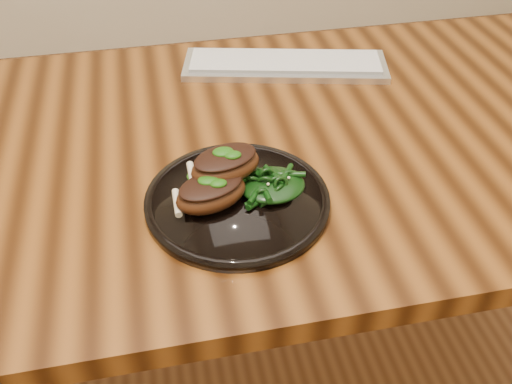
{
  "coord_description": "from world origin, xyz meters",
  "views": [
    {
      "loc": [
        -0.11,
        -0.81,
        1.32
      ],
      "look_at": [
        0.02,
        -0.18,
        0.78
      ],
      "focal_mm": 40.0,
      "sensor_mm": 36.0,
      "label": 1
    }
  ],
  "objects_px": {
    "desk": "(227,179)",
    "plate": "(237,200)",
    "lamb_chop_front": "(211,192)",
    "keyboard": "(285,64)",
    "greens_heap": "(272,181)"
  },
  "relations": [
    {
      "from": "desk",
      "to": "plate",
      "type": "relative_size",
      "value": 5.74
    },
    {
      "from": "plate",
      "to": "lamb_chop_front",
      "type": "height_order",
      "value": "lamb_chop_front"
    },
    {
      "from": "keyboard",
      "to": "desk",
      "type": "bearing_deg",
      "value": -124.51
    },
    {
      "from": "lamb_chop_front",
      "to": "greens_heap",
      "type": "height_order",
      "value": "lamb_chop_front"
    },
    {
      "from": "greens_heap",
      "to": "keyboard",
      "type": "height_order",
      "value": "greens_heap"
    },
    {
      "from": "desk",
      "to": "plate",
      "type": "xyz_separation_m",
      "value": [
        -0.01,
        -0.17,
        0.09
      ]
    },
    {
      "from": "plate",
      "to": "keyboard",
      "type": "relative_size",
      "value": 0.63
    },
    {
      "from": "lamb_chop_front",
      "to": "keyboard",
      "type": "relative_size",
      "value": 0.29
    },
    {
      "from": "lamb_chop_front",
      "to": "desk",
      "type": "bearing_deg",
      "value": 74.19
    },
    {
      "from": "desk",
      "to": "lamb_chop_front",
      "type": "distance_m",
      "value": 0.22
    },
    {
      "from": "greens_heap",
      "to": "plate",
      "type": "bearing_deg",
      "value": -174.81
    },
    {
      "from": "plate",
      "to": "lamb_chop_front",
      "type": "xyz_separation_m",
      "value": [
        -0.04,
        -0.01,
        0.03
      ]
    },
    {
      "from": "plate",
      "to": "keyboard",
      "type": "distance_m",
      "value": 0.44
    },
    {
      "from": "plate",
      "to": "desk",
      "type": "bearing_deg",
      "value": 86.72
    },
    {
      "from": "desk",
      "to": "greens_heap",
      "type": "bearing_deg",
      "value": -74.42
    }
  ]
}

